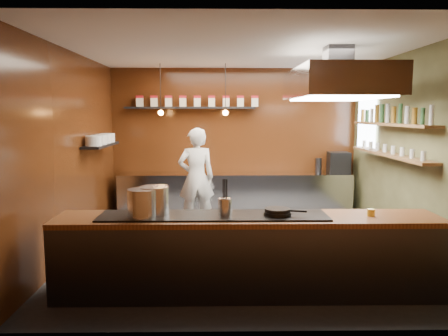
{
  "coord_description": "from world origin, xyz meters",
  "views": [
    {
      "loc": [
        -0.36,
        -6.47,
        2.09
      ],
      "look_at": [
        -0.25,
        0.4,
        1.23
      ],
      "focal_mm": 35.0,
      "sensor_mm": 36.0,
      "label": 1
    }
  ],
  "objects_px": {
    "stockpot_small": "(143,203)",
    "espresso_machine": "(339,162)",
    "extractor_hood": "(337,83)",
    "stockpot_large": "(155,201)",
    "chef": "(196,178)"
  },
  "relations": [
    {
      "from": "stockpot_small",
      "to": "espresso_machine",
      "type": "bearing_deg",
      "value": 50.12
    },
    {
      "from": "extractor_hood",
      "to": "stockpot_large",
      "type": "relative_size",
      "value": 6.0
    },
    {
      "from": "extractor_hood",
      "to": "stockpot_large",
      "type": "height_order",
      "value": "extractor_hood"
    },
    {
      "from": "extractor_hood",
      "to": "chef",
      "type": "distance_m",
      "value": 3.17
    },
    {
      "from": "extractor_hood",
      "to": "stockpot_small",
      "type": "height_order",
      "value": "extractor_hood"
    },
    {
      "from": "extractor_hood",
      "to": "chef",
      "type": "relative_size",
      "value": 1.09
    },
    {
      "from": "espresso_machine",
      "to": "stockpot_small",
      "type": "bearing_deg",
      "value": -127.16
    },
    {
      "from": "extractor_hood",
      "to": "stockpot_large",
      "type": "xyz_separation_m",
      "value": [
        -2.37,
        -1.18,
        -1.4
      ]
    },
    {
      "from": "chef",
      "to": "stockpot_small",
      "type": "bearing_deg",
      "value": 70.45
    },
    {
      "from": "stockpot_large",
      "to": "extractor_hood",
      "type": "bearing_deg",
      "value": 26.45
    },
    {
      "from": "extractor_hood",
      "to": "stockpot_small",
      "type": "distance_m",
      "value": 3.14
    },
    {
      "from": "stockpot_large",
      "to": "stockpot_small",
      "type": "relative_size",
      "value": 1.0
    },
    {
      "from": "espresso_machine",
      "to": "chef",
      "type": "xyz_separation_m",
      "value": [
        -2.84,
        -0.81,
        -0.19
      ]
    },
    {
      "from": "espresso_machine",
      "to": "chef",
      "type": "height_order",
      "value": "chef"
    },
    {
      "from": "extractor_hood",
      "to": "espresso_machine",
      "type": "relative_size",
      "value": 4.85
    }
  ]
}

